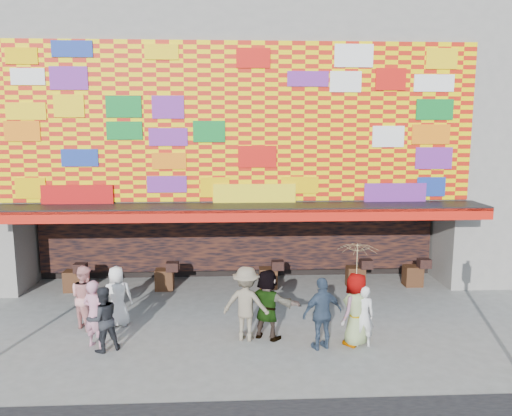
{
  "coord_description": "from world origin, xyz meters",
  "views": [
    {
      "loc": [
        -0.23,
        -11.7,
        5.41
      ],
      "look_at": [
        0.45,
        2.0,
        3.19
      ],
      "focal_mm": 35.0,
      "sensor_mm": 36.0,
      "label": 1
    }
  ],
  "objects_px": {
    "ped_e": "(322,313)",
    "ped_d": "(246,304)",
    "parasol": "(358,261)",
    "ped_g": "(356,309)",
    "ped_f": "(267,304)",
    "ped_h": "(363,316)",
    "ped_b": "(95,314)",
    "ped_a": "(117,296)",
    "ped_i": "(85,297)",
    "ped_c": "(103,319)"
  },
  "relations": [
    {
      "from": "ped_a",
      "to": "ped_d",
      "type": "distance_m",
      "value": 3.67
    },
    {
      "from": "ped_h",
      "to": "ped_i",
      "type": "xyz_separation_m",
      "value": [
        -7.22,
        1.51,
        0.09
      ]
    },
    {
      "from": "ped_d",
      "to": "parasol",
      "type": "distance_m",
      "value": 3.01
    },
    {
      "from": "parasol",
      "to": "ped_a",
      "type": "bearing_deg",
      "value": 166.27
    },
    {
      "from": "ped_f",
      "to": "ped_h",
      "type": "bearing_deg",
      "value": -162.92
    },
    {
      "from": "ped_h",
      "to": "ped_e",
      "type": "bearing_deg",
      "value": 8.67
    },
    {
      "from": "ped_f",
      "to": "parasol",
      "type": "relative_size",
      "value": 0.98
    },
    {
      "from": "ped_e",
      "to": "ped_h",
      "type": "distance_m",
      "value": 1.04
    },
    {
      "from": "ped_e",
      "to": "ped_g",
      "type": "bearing_deg",
      "value": 173.01
    },
    {
      "from": "ped_a",
      "to": "ped_e",
      "type": "distance_m",
      "value": 5.62
    },
    {
      "from": "ped_c",
      "to": "ped_d",
      "type": "bearing_deg",
      "value": 158.18
    },
    {
      "from": "ped_b",
      "to": "ped_e",
      "type": "distance_m",
      "value": 5.62
    },
    {
      "from": "ped_d",
      "to": "parasol",
      "type": "xyz_separation_m",
      "value": [
        2.72,
        -0.44,
        1.2
      ]
    },
    {
      "from": "ped_e",
      "to": "ped_b",
      "type": "bearing_deg",
      "value": -22.88
    },
    {
      "from": "ped_a",
      "to": "ped_c",
      "type": "bearing_deg",
      "value": 76.7
    },
    {
      "from": "ped_f",
      "to": "parasol",
      "type": "distance_m",
      "value": 2.56
    },
    {
      "from": "parasol",
      "to": "ped_h",
      "type": "bearing_deg",
      "value": -29.67
    },
    {
      "from": "ped_b",
      "to": "parasol",
      "type": "xyz_separation_m",
      "value": [
        6.49,
        -0.2,
        1.3
      ]
    },
    {
      "from": "ped_e",
      "to": "parasol",
      "type": "relative_size",
      "value": 0.97
    },
    {
      "from": "ped_g",
      "to": "ped_i",
      "type": "height_order",
      "value": "ped_g"
    },
    {
      "from": "ped_a",
      "to": "ped_c",
      "type": "distance_m",
      "value": 1.57
    },
    {
      "from": "ped_f",
      "to": "ped_h",
      "type": "relative_size",
      "value": 1.17
    },
    {
      "from": "ped_b",
      "to": "ped_e",
      "type": "height_order",
      "value": "ped_e"
    },
    {
      "from": "ped_i",
      "to": "parasol",
      "type": "xyz_separation_m",
      "value": [
        7.07,
        -1.43,
        1.29
      ]
    },
    {
      "from": "ped_c",
      "to": "ped_f",
      "type": "bearing_deg",
      "value": 157.66
    },
    {
      "from": "ped_f",
      "to": "ped_b",
      "type": "bearing_deg",
      "value": 34.63
    },
    {
      "from": "ped_c",
      "to": "ped_g",
      "type": "xyz_separation_m",
      "value": [
        6.23,
        0.05,
        0.11
      ]
    },
    {
      "from": "parasol",
      "to": "ped_e",
      "type": "bearing_deg",
      "value": -168.03
    },
    {
      "from": "ped_d",
      "to": "ped_e",
      "type": "relative_size",
      "value": 1.06
    },
    {
      "from": "ped_e",
      "to": "ped_f",
      "type": "xyz_separation_m",
      "value": [
        -1.3,
        0.67,
        0.01
      ]
    },
    {
      "from": "ped_c",
      "to": "ped_i",
      "type": "bearing_deg",
      "value": -90.25
    },
    {
      "from": "ped_c",
      "to": "ped_g",
      "type": "bearing_deg",
      "value": 150.6
    },
    {
      "from": "ped_b",
      "to": "ped_e",
      "type": "bearing_deg",
      "value": -160.39
    },
    {
      "from": "ped_f",
      "to": "ped_g",
      "type": "bearing_deg",
      "value": -161.67
    },
    {
      "from": "ped_b",
      "to": "ped_i",
      "type": "distance_m",
      "value": 1.36
    },
    {
      "from": "ped_d",
      "to": "ped_g",
      "type": "bearing_deg",
      "value": -172.09
    },
    {
      "from": "ped_g",
      "to": "ped_i",
      "type": "distance_m",
      "value": 7.21
    },
    {
      "from": "ped_c",
      "to": "ped_d",
      "type": "xyz_separation_m",
      "value": [
        3.5,
        0.49,
        0.15
      ]
    },
    {
      "from": "ped_e",
      "to": "ped_h",
      "type": "xyz_separation_m",
      "value": [
        1.03,
        0.1,
        -0.12
      ]
    },
    {
      "from": "ped_a",
      "to": "ped_b",
      "type": "height_order",
      "value": "ped_b"
    },
    {
      "from": "ped_a",
      "to": "ped_d",
      "type": "height_order",
      "value": "ped_d"
    },
    {
      "from": "ped_b",
      "to": "ped_g",
      "type": "xyz_separation_m",
      "value": [
        6.49,
        -0.2,
        0.07
      ]
    },
    {
      "from": "ped_g",
      "to": "ped_i",
      "type": "bearing_deg",
      "value": -54.3
    },
    {
      "from": "ped_b",
      "to": "ped_g",
      "type": "height_order",
      "value": "ped_g"
    },
    {
      "from": "ped_e",
      "to": "ped_f",
      "type": "relative_size",
      "value": 0.99
    },
    {
      "from": "ped_e",
      "to": "ped_a",
      "type": "bearing_deg",
      "value": -36.66
    },
    {
      "from": "ped_g",
      "to": "ped_h",
      "type": "xyz_separation_m",
      "value": [
        0.16,
        -0.09,
        -0.14
      ]
    },
    {
      "from": "ped_i",
      "to": "ped_c",
      "type": "bearing_deg",
      "value": 159.64
    },
    {
      "from": "ped_e",
      "to": "ped_d",
      "type": "bearing_deg",
      "value": -37.82
    },
    {
      "from": "ped_b",
      "to": "ped_c",
      "type": "relative_size",
      "value": 1.06
    }
  ]
}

